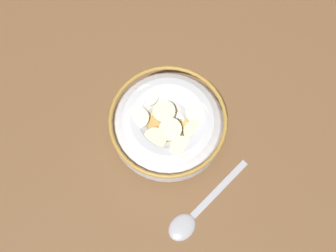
% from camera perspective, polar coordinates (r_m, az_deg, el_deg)
% --- Properties ---
extents(ground_plane, '(1.16, 1.16, 0.02)m').
position_cam_1_polar(ground_plane, '(0.62, 0.00, -1.19)').
color(ground_plane, brown).
extents(cereal_bowl, '(0.17, 0.17, 0.06)m').
position_cam_1_polar(cereal_bowl, '(0.58, -0.01, 0.10)').
color(cereal_bowl, silver).
rests_on(cereal_bowl, ground_plane).
extents(spoon, '(0.06, 0.16, 0.01)m').
position_cam_1_polar(spoon, '(0.58, 3.55, -13.12)').
color(spoon, '#A5A5AD').
rests_on(spoon, ground_plane).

